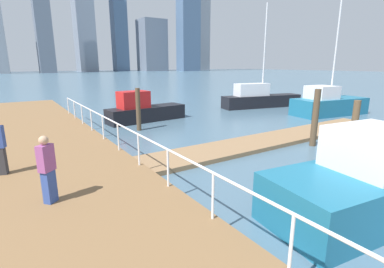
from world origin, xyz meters
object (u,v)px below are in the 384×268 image
object	(u,v)px
moored_boat_5	(144,110)
moored_boat_2	(259,98)
moored_boat_1	(380,181)
moored_boat_3	(328,104)
pedestrian_1	(47,169)

from	to	relation	value
moored_boat_5	moored_boat_2	bearing A→B (deg)	1.43
moored_boat_1	moored_boat_5	xyz separation A→B (m)	(-0.26, 14.09, -0.07)
moored_boat_2	moored_boat_3	distance (m)	5.62
moored_boat_3	moored_boat_5	xyz separation A→B (m)	(-12.37, 5.15, -0.10)
moored_boat_1	moored_boat_5	distance (m)	14.09
moored_boat_1	moored_boat_2	distance (m)	17.87
moored_boat_3	moored_boat_5	bearing A→B (deg)	157.42
moored_boat_2	pedestrian_1	bearing A→B (deg)	-149.96
moored_boat_1	moored_boat_3	size ratio (longest dim) A/B	0.69
pedestrian_1	moored_boat_5	bearing A→B (deg)	55.66
moored_boat_5	pedestrian_1	distance (m)	12.07
moored_boat_2	pedestrian_1	xyz separation A→B (m)	(-17.69, -10.23, 0.46)
moored_boat_2	moored_boat_1	bearing A→B (deg)	-126.49
moored_boat_5	pedestrian_1	size ratio (longest dim) A/B	3.23
moored_boat_2	moored_boat_5	world-z (taller)	moored_boat_2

